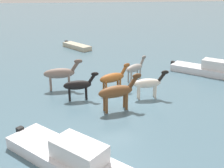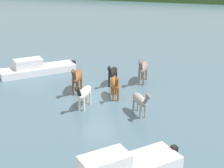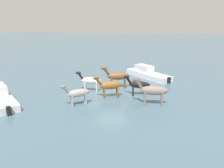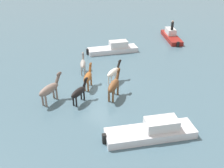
{
  "view_description": "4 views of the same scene",
  "coord_description": "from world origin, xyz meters",
  "px_view_note": "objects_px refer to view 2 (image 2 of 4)",
  "views": [
    {
      "loc": [
        -14.84,
        2.73,
        6.56
      ],
      "look_at": [
        0.06,
        0.41,
        0.96
      ],
      "focal_mm": 42.7,
      "sensor_mm": 36.0,
      "label": 1
    },
    {
      "loc": [
        6.88,
        -18.6,
        8.28
      ],
      "look_at": [
        0.7,
        0.96,
        0.62
      ],
      "focal_mm": 53.58,
      "sensor_mm": 36.0,
      "label": 2
    },
    {
      "loc": [
        16.76,
        3.15,
        5.79
      ],
      "look_at": [
        -0.0,
        0.15,
        0.79
      ],
      "focal_mm": 33.57,
      "sensor_mm": 36.0,
      "label": 3
    },
    {
      "loc": [
        -11.12,
        15.54,
        11.0
      ],
      "look_at": [
        -0.88,
        -0.37,
        0.67
      ],
      "focal_mm": 42.63,
      "sensor_mm": 36.0,
      "label": 4
    }
  ],
  "objects_px": {
    "horse_chestnut_trailing": "(140,100)",
    "horse_lead": "(113,72)",
    "horse_mid_herd": "(77,77)",
    "boat_tender_starboard": "(36,69)",
    "horse_rear_stallion": "(115,84)",
    "horse_dun_straggler": "(143,68)",
    "horse_pinto_flank": "(84,93)"
  },
  "relations": [
    {
      "from": "horse_pinto_flank",
      "to": "horse_mid_herd",
      "type": "height_order",
      "value": "horse_mid_herd"
    },
    {
      "from": "horse_lead",
      "to": "horse_rear_stallion",
      "type": "xyz_separation_m",
      "value": [
        0.86,
        -2.24,
        0.06
      ]
    },
    {
      "from": "horse_pinto_flank",
      "to": "horse_chestnut_trailing",
      "type": "height_order",
      "value": "horse_pinto_flank"
    },
    {
      "from": "horse_chestnut_trailing",
      "to": "boat_tender_starboard",
      "type": "height_order",
      "value": "horse_chestnut_trailing"
    },
    {
      "from": "horse_chestnut_trailing",
      "to": "horse_lead",
      "type": "bearing_deg",
      "value": 178.32
    },
    {
      "from": "horse_pinto_flank",
      "to": "horse_rear_stallion",
      "type": "bearing_deg",
      "value": 145.87
    },
    {
      "from": "horse_rear_stallion",
      "to": "horse_chestnut_trailing",
      "type": "bearing_deg",
      "value": 22.97
    },
    {
      "from": "boat_tender_starboard",
      "to": "horse_mid_herd",
      "type": "bearing_deg",
      "value": 105.44
    },
    {
      "from": "horse_chestnut_trailing",
      "to": "horse_dun_straggler",
      "type": "bearing_deg",
      "value": 154.32
    },
    {
      "from": "boat_tender_starboard",
      "to": "horse_chestnut_trailing",
      "type": "bearing_deg",
      "value": 108.4
    },
    {
      "from": "horse_lead",
      "to": "horse_pinto_flank",
      "type": "xyz_separation_m",
      "value": [
        -0.42,
        -4.21,
        0.03
      ]
    },
    {
      "from": "horse_pinto_flank",
      "to": "horse_rear_stallion",
      "type": "relative_size",
      "value": 0.99
    },
    {
      "from": "boat_tender_starboard",
      "to": "horse_dun_straggler",
      "type": "bearing_deg",
      "value": 139.05
    },
    {
      "from": "horse_rear_stallion",
      "to": "horse_dun_straggler",
      "type": "bearing_deg",
      "value": 139.09
    },
    {
      "from": "horse_lead",
      "to": "horse_dun_straggler",
      "type": "bearing_deg",
      "value": 116.53
    },
    {
      "from": "horse_lead",
      "to": "horse_chestnut_trailing",
      "type": "relative_size",
      "value": 1.12
    },
    {
      "from": "horse_chestnut_trailing",
      "to": "horse_rear_stallion",
      "type": "bearing_deg",
      "value": -170.06
    },
    {
      "from": "horse_dun_straggler",
      "to": "horse_mid_herd",
      "type": "height_order",
      "value": "horse_dun_straggler"
    },
    {
      "from": "horse_chestnut_trailing",
      "to": "boat_tender_starboard",
      "type": "relative_size",
      "value": 0.37
    },
    {
      "from": "horse_lead",
      "to": "boat_tender_starboard",
      "type": "height_order",
      "value": "horse_lead"
    },
    {
      "from": "horse_dun_straggler",
      "to": "horse_mid_herd",
      "type": "xyz_separation_m",
      "value": [
        -3.72,
        -3.14,
        -0.01
      ]
    },
    {
      "from": "boat_tender_starboard",
      "to": "horse_lead",
      "type": "bearing_deg",
      "value": 130.08
    },
    {
      "from": "horse_dun_straggler",
      "to": "horse_chestnut_trailing",
      "type": "bearing_deg",
      "value": 8.06
    },
    {
      "from": "horse_lead",
      "to": "boat_tender_starboard",
      "type": "xyz_separation_m",
      "value": [
        -6.38,
        0.65,
        -0.6
      ]
    },
    {
      "from": "horse_dun_straggler",
      "to": "horse_pinto_flank",
      "type": "distance_m",
      "value": 5.81
    },
    {
      "from": "horse_mid_herd",
      "to": "boat_tender_starboard",
      "type": "height_order",
      "value": "horse_mid_herd"
    },
    {
      "from": "horse_lead",
      "to": "horse_pinto_flank",
      "type": "bearing_deg",
      "value": -9.33
    },
    {
      "from": "horse_pinto_flank",
      "to": "horse_rear_stallion",
      "type": "xyz_separation_m",
      "value": [
        1.28,
        1.97,
        0.03
      ]
    },
    {
      "from": "horse_dun_straggler",
      "to": "horse_pinto_flank",
      "type": "xyz_separation_m",
      "value": [
        -2.33,
        -5.32,
        -0.16
      ]
    },
    {
      "from": "horse_dun_straggler",
      "to": "boat_tender_starboard",
      "type": "relative_size",
      "value": 0.5
    },
    {
      "from": "horse_dun_straggler",
      "to": "horse_lead",
      "type": "relative_size",
      "value": 1.2
    },
    {
      "from": "horse_mid_herd",
      "to": "boat_tender_starboard",
      "type": "relative_size",
      "value": 0.5
    }
  ]
}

